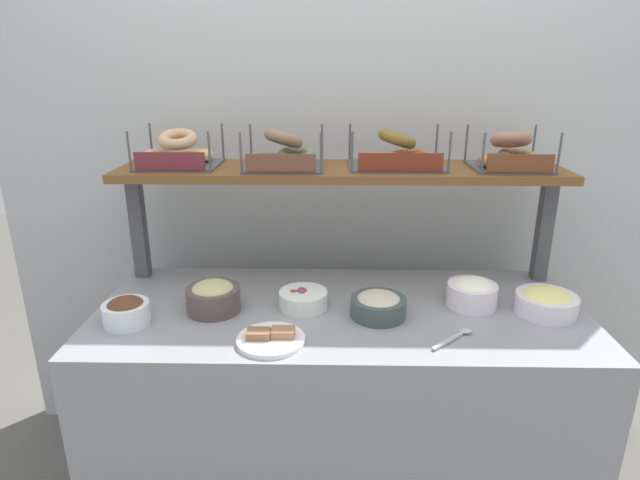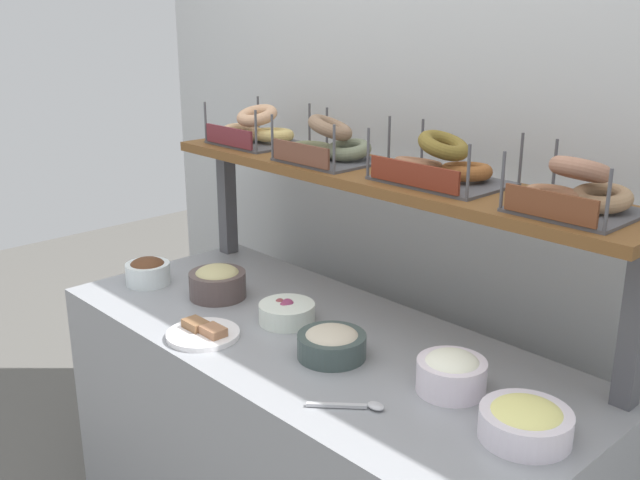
# 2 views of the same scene
# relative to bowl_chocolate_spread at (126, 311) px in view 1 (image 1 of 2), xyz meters

# --- Properties ---
(back_wall) EXTENTS (2.84, 0.06, 2.40)m
(back_wall) POSITION_rel_bowl_chocolate_spread_xyz_m (0.68, 0.67, 0.31)
(back_wall) COLOR #B8BBBB
(back_wall) RESTS_ON ground_plane
(deli_counter) EXTENTS (1.64, 0.70, 0.85)m
(deli_counter) POSITION_rel_bowl_chocolate_spread_xyz_m (0.68, 0.12, -0.47)
(deli_counter) COLOR gray
(deli_counter) RESTS_ON ground_plane
(shelf_riser_left) EXTENTS (0.05, 0.05, 0.40)m
(shelf_riser_left) POSITION_rel_bowl_chocolate_spread_xyz_m (-0.08, 0.39, 0.16)
(shelf_riser_left) COLOR #4C4C51
(shelf_riser_left) RESTS_ON deli_counter
(shelf_riser_right) EXTENTS (0.05, 0.05, 0.40)m
(shelf_riser_right) POSITION_rel_bowl_chocolate_spread_xyz_m (1.44, 0.39, 0.16)
(shelf_riser_right) COLOR #4C4C51
(shelf_riser_right) RESTS_ON deli_counter
(upper_shelf) EXTENTS (1.60, 0.32, 0.03)m
(upper_shelf) POSITION_rel_bowl_chocolate_spread_xyz_m (0.68, 0.39, 0.37)
(upper_shelf) COLOR brown
(upper_shelf) RESTS_ON shelf_riser_left
(bowl_chocolate_spread) EXTENTS (0.15, 0.15, 0.09)m
(bowl_chocolate_spread) POSITION_rel_bowl_chocolate_spread_xyz_m (0.00, 0.00, 0.00)
(bowl_chocolate_spread) COLOR white
(bowl_chocolate_spread) RESTS_ON deli_counter
(bowl_beet_salad) EXTENTS (0.16, 0.16, 0.07)m
(bowl_beet_salad) POSITION_rel_bowl_chocolate_spread_xyz_m (0.55, 0.13, -0.01)
(bowl_beet_salad) COLOR white
(bowl_beet_salad) RESTS_ON deli_counter
(bowl_cream_cheese) EXTENTS (0.17, 0.17, 0.10)m
(bowl_cream_cheese) POSITION_rel_bowl_chocolate_spread_xyz_m (1.13, 0.15, 0.01)
(bowl_cream_cheese) COLOR white
(bowl_cream_cheese) RESTS_ON deli_counter
(bowl_tuna_salad) EXTENTS (0.18, 0.18, 0.08)m
(bowl_tuna_salad) POSITION_rel_bowl_chocolate_spread_xyz_m (0.80, 0.07, -0.00)
(bowl_tuna_salad) COLOR #3C4B49
(bowl_tuna_salad) RESTS_ON deli_counter
(bowl_hummus) EXTENTS (0.18, 0.18, 0.10)m
(bowl_hummus) POSITION_rel_bowl_chocolate_spread_xyz_m (0.26, 0.10, 0.01)
(bowl_hummus) COLOR #544442
(bowl_hummus) RESTS_ON deli_counter
(bowl_egg_salad) EXTENTS (0.20, 0.20, 0.08)m
(bowl_egg_salad) POSITION_rel_bowl_chocolate_spread_xyz_m (1.36, 0.10, -0.00)
(bowl_egg_salad) COLOR white
(bowl_egg_salad) RESTS_ON deli_counter
(serving_plate_white) EXTENTS (0.20, 0.20, 0.04)m
(serving_plate_white) POSITION_rel_bowl_chocolate_spread_xyz_m (0.47, -0.11, -0.03)
(serving_plate_white) COLOR white
(serving_plate_white) RESTS_ON deli_counter
(serving_spoon_near_plate) EXTENTS (0.14, 0.13, 0.01)m
(serving_spoon_near_plate) POSITION_rel_bowl_chocolate_spread_xyz_m (1.03, -0.07, -0.04)
(serving_spoon_near_plate) COLOR #B7B7BC
(serving_spoon_near_plate) RESTS_ON deli_counter
(bagel_basket_plain) EXTENTS (0.28, 0.25, 0.14)m
(bagel_basket_plain) POSITION_rel_bowl_chocolate_spread_xyz_m (0.09, 0.40, 0.43)
(bagel_basket_plain) COLOR #4C4C51
(bagel_basket_plain) RESTS_ON upper_shelf
(bagel_basket_poppy) EXTENTS (0.29, 0.25, 0.15)m
(bagel_basket_poppy) POSITION_rel_bowl_chocolate_spread_xyz_m (0.48, 0.37, 0.43)
(bagel_basket_poppy) COLOR #4C4C51
(bagel_basket_poppy) RESTS_ON upper_shelf
(bagel_basket_cinnamon_raisin) EXTENTS (0.34, 0.26, 0.14)m
(bagel_basket_cinnamon_raisin) POSITION_rel_bowl_chocolate_spread_xyz_m (0.88, 0.40, 0.43)
(bagel_basket_cinnamon_raisin) COLOR #4C4C51
(bagel_basket_cinnamon_raisin) RESTS_ON upper_shelf
(bagel_basket_everything) EXTENTS (0.27, 0.25, 0.14)m
(bagel_basket_everything) POSITION_rel_bowl_chocolate_spread_xyz_m (1.28, 0.38, 0.43)
(bagel_basket_everything) COLOR #4C4C51
(bagel_basket_everything) RESTS_ON upper_shelf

